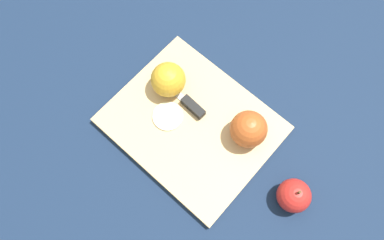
% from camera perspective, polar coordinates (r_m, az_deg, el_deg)
% --- Properties ---
extents(ground_plane, '(4.00, 4.00, 0.00)m').
position_cam_1_polar(ground_plane, '(0.83, -0.00, -0.91)').
color(ground_plane, '#14233D').
extents(cutting_board, '(0.35, 0.29, 0.02)m').
position_cam_1_polar(cutting_board, '(0.83, -0.00, -0.69)').
color(cutting_board, tan).
rests_on(cutting_board, ground_plane).
extents(apple_half_left, '(0.08, 0.08, 0.08)m').
position_cam_1_polar(apple_half_left, '(0.78, 8.60, -1.39)').
color(apple_half_left, '#AD4C1E').
rests_on(apple_half_left, cutting_board).
extents(apple_half_right, '(0.08, 0.08, 0.08)m').
position_cam_1_polar(apple_half_right, '(0.82, -3.63, 6.14)').
color(apple_half_right, gold).
rests_on(apple_half_right, cutting_board).
extents(knife, '(0.15, 0.03, 0.02)m').
position_cam_1_polar(knife, '(0.82, -0.36, 2.46)').
color(knife, silver).
rests_on(knife, cutting_board).
extents(apple_slice, '(0.07, 0.07, 0.00)m').
position_cam_1_polar(apple_slice, '(0.82, -3.69, 0.58)').
color(apple_slice, beige).
rests_on(apple_slice, cutting_board).
extents(apple_whole, '(0.07, 0.07, 0.08)m').
position_cam_1_polar(apple_whole, '(0.79, 15.25, -11.06)').
color(apple_whole, red).
rests_on(apple_whole, ground_plane).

